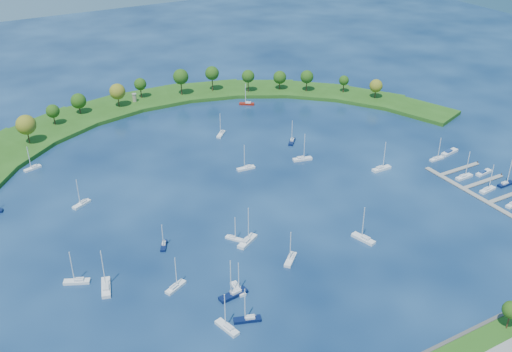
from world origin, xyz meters
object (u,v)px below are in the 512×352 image
moored_boat_1 (77,281)px  moored_boat_14 (291,258)px  moored_boat_3 (292,141)px  moored_boat_8 (106,287)px  moored_boat_5 (247,241)px  docked_boat_7 (506,183)px  docked_boat_6 (488,189)px  moored_boat_16 (176,286)px  moored_boat_17 (381,168)px  moored_boat_20 (238,288)px  moored_boat_11 (234,238)px  moored_boat_13 (302,158)px  docked_boat_9 (484,173)px  moored_boat_10 (247,103)px  docked_boat_10 (437,158)px  moored_boat_6 (164,245)px  moored_boat_15 (246,167)px  docked_boat_8 (464,176)px  harbor_tower (134,98)px  moored_boat_2 (364,238)px  docked_boat_11 (450,152)px  moored_boat_18 (227,327)px  moored_boat_0 (248,319)px  moored_boat_12 (33,167)px  moored_boat_9 (234,294)px  moored_boat_21 (221,133)px  moored_boat_7 (82,203)px

moored_boat_1 → moored_boat_14: 70.98m
moored_boat_3 → moored_boat_8: size_ratio=0.82×
moored_boat_5 → docked_boat_7: moored_boat_5 is taller
moored_boat_1 → docked_boat_6: 165.02m
moored_boat_16 → moored_boat_17: size_ratio=0.86×
moored_boat_17 → moored_boat_20: moored_boat_17 is taller
moored_boat_3 → moored_boat_11: (-62.37, -58.46, -0.05)m
moored_boat_13 → docked_boat_9: bearing=-25.1°
moored_boat_10 → docked_boat_10: 110.52m
moored_boat_17 → moored_boat_20: bearing=-156.3°
moored_boat_6 → moored_boat_15: (53.50, 36.87, 0.06)m
docked_boat_6 → docked_boat_8: 12.73m
harbor_tower → moored_boat_6: moored_boat_6 is taller
moored_boat_2 → docked_boat_10: 77.22m
moored_boat_1 → moored_boat_20: 52.50m
moored_boat_15 → docked_boat_11: moored_boat_15 is taller
docked_boat_6 → moored_boat_6: bearing=161.7°
docked_boat_7 → moored_boat_10: bearing=110.2°
moored_boat_1 → moored_boat_18: (32.74, -43.04, 0.01)m
moored_boat_5 → moored_boat_2: bearing=-56.7°
moored_boat_16 → docked_boat_9: moored_boat_16 is taller
moored_boat_18 → docked_boat_11: size_ratio=1.25×
moored_boat_2 → docked_boat_7: bearing=-103.5°
moored_boat_17 → docked_boat_6: (26.01, -36.09, -0.04)m
harbor_tower → moored_boat_13: size_ratio=0.36×
moored_boat_8 → moored_boat_0: bearing=-121.4°
moored_boat_0 → moored_boat_6: bearing=-60.9°
moored_boat_8 → moored_boat_10: bearing=-28.8°
moored_boat_2 → moored_boat_3: 84.81m
harbor_tower → moored_boat_5: bearing=-93.7°
moored_boat_8 → moored_boat_12: size_ratio=1.28×
moored_boat_17 → docked_boat_7: bearing=-44.8°
moored_boat_9 → moored_boat_15: bearing=-127.0°
moored_boat_3 → moored_boat_21: size_ratio=1.00×
moored_boat_17 → moored_boat_18: 117.95m
moored_boat_5 → moored_boat_6: bearing=125.6°
moored_boat_13 → moored_boat_10: bearing=95.5°
moored_boat_21 → moored_boat_1: bearing=-5.5°
moored_boat_13 → docked_boat_7: (61.68, -61.64, -0.03)m
moored_boat_3 → moored_boat_14: 94.41m
moored_boat_7 → moored_boat_20: bearing=83.1°
harbor_tower → moored_boat_6: size_ratio=0.48×
moored_boat_11 → docked_boat_11: 120.43m
moored_boat_21 → docked_boat_8: docked_boat_8 is taller
docked_boat_8 → moored_boat_12: bearing=146.6°
moored_boat_14 → moored_boat_7: bearing=-95.3°
moored_boat_1 → moored_boat_13: size_ratio=0.95×
moored_boat_2 → moored_boat_5: 41.97m
moored_boat_18 → moored_boat_21: (59.40, 122.74, -0.02)m
moored_boat_12 → moored_boat_21: size_ratio=0.95×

